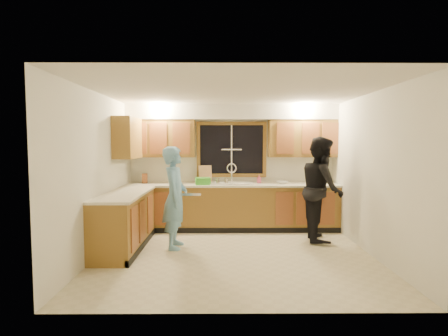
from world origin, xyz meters
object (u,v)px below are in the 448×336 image
object	(u,v)px
woman	(322,189)
knife_block	(145,178)
dish_crate	(203,181)
bowl	(282,182)
stove	(114,229)
soap_bottle	(259,179)
sink	(232,187)
man	(175,197)
dishwasher	(189,209)

from	to	relation	value
woman	knife_block	bearing A→B (deg)	80.81
dish_crate	bowl	xyz separation A→B (m)	(1.58, 0.12, -0.04)
stove	knife_block	bearing A→B (deg)	89.04
dish_crate	soap_bottle	size ratio (longest dim) A/B	1.69
sink	soap_bottle	bearing A→B (deg)	13.88
bowl	sink	bearing A→B (deg)	-179.86
stove	soap_bottle	distance (m)	3.12
dish_crate	woman	bearing A→B (deg)	-17.31
dish_crate	bowl	world-z (taller)	dish_crate
stove	bowl	size ratio (longest dim) A/B	3.89
woman	knife_block	world-z (taller)	woman
man	dish_crate	xyz separation A→B (m)	(0.40, 1.11, 0.15)
dishwasher	woman	bearing A→B (deg)	-17.66
dish_crate	bowl	bearing A→B (deg)	4.32
woman	bowl	xyz separation A→B (m)	(-0.57, 0.79, 0.03)
man	woman	distance (m)	2.58
soap_bottle	sink	bearing A→B (deg)	-166.12
dishwasher	knife_block	world-z (taller)	knife_block
sink	dishwasher	distance (m)	0.96
soap_bottle	bowl	size ratio (longest dim) A/B	0.74
man	woman	size ratio (longest dim) A/B	0.91
soap_bottle	knife_block	bearing A→B (deg)	-179.71
dishwasher	bowl	xyz separation A→B (m)	(1.85, 0.02, 0.54)
dish_crate	bowl	distance (m)	1.58
bowl	stove	bearing A→B (deg)	-146.89
soap_bottle	woman	bearing A→B (deg)	-42.29
bowl	man	bearing A→B (deg)	-148.03
man	knife_block	distance (m)	1.58
stove	man	bearing A→B (deg)	35.72
stove	man	distance (m)	1.09
woman	dish_crate	distance (m)	2.25
stove	dish_crate	size ratio (longest dim) A/B	3.10
man	stove	bearing A→B (deg)	126.05
stove	soap_bottle	world-z (taller)	soap_bottle
man	bowl	size ratio (longest dim) A/B	7.24
dishwasher	soap_bottle	size ratio (longest dim) A/B	4.76
dishwasher	soap_bottle	bearing A→B (deg)	6.17
woman	soap_bottle	size ratio (longest dim) A/B	10.72
woman	soap_bottle	bearing A→B (deg)	53.79
woman	bowl	world-z (taller)	woman
stove	bowl	xyz separation A→B (m)	(2.80, 1.83, 0.50)
sink	woman	size ratio (longest dim) A/B	0.47
dishwasher	woman	distance (m)	2.59
sink	dishwasher	world-z (taller)	sink
knife_block	dishwasher	bearing A→B (deg)	-17.05
stove	bowl	distance (m)	3.38
sink	dish_crate	xyz separation A→B (m)	(-0.57, -0.12, 0.12)
dishwasher	sink	bearing A→B (deg)	0.99
sink	knife_block	size ratio (longest dim) A/B	4.37
sink	stove	size ratio (longest dim) A/B	0.96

